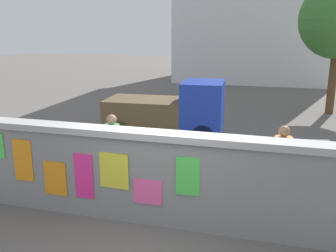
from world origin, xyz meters
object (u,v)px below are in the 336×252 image
(auto_rickshaw_truck, at_px, (171,111))
(person_bystander, at_px, (282,157))
(motorcycle, at_px, (324,155))
(bicycle_near, at_px, (183,183))
(person_walking, at_px, (112,143))

(auto_rickshaw_truck, bearing_deg, person_bystander, -49.02)
(motorcycle, bearing_deg, auto_rickshaw_truck, 158.01)
(bicycle_near, height_order, person_bystander, person_bystander)
(auto_rickshaw_truck, bearing_deg, motorcycle, -21.99)
(bicycle_near, distance_m, person_bystander, 2.01)
(bicycle_near, xyz_separation_m, person_bystander, (1.89, 0.29, 0.62))
(person_walking, relative_size, person_bystander, 1.00)
(person_bystander, bearing_deg, person_walking, -179.54)
(bicycle_near, distance_m, person_walking, 1.77)
(motorcycle, xyz_separation_m, person_walking, (-4.55, -2.03, 0.52))
(auto_rickshaw_truck, bearing_deg, bicycle_near, -71.49)
(auto_rickshaw_truck, distance_m, person_bystander, 4.93)
(motorcycle, bearing_deg, person_bystander, -117.11)
(person_walking, bearing_deg, bicycle_near, -9.01)
(auto_rickshaw_truck, xyz_separation_m, bicycle_near, (1.34, -4.01, -0.54))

